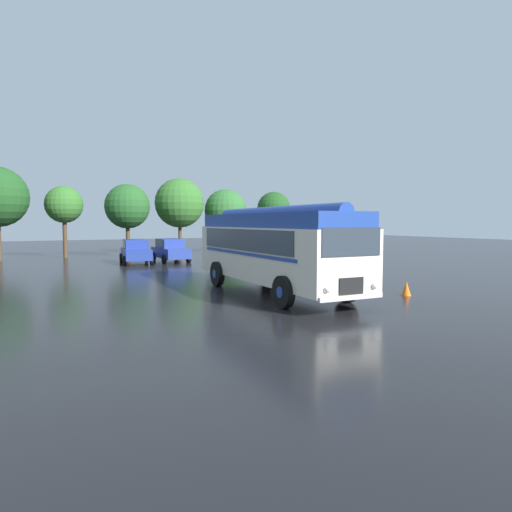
{
  "coord_description": "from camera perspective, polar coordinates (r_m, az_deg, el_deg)",
  "views": [
    {
      "loc": [
        -10.21,
        -16.32,
        2.89
      ],
      "look_at": [
        -0.97,
        1.07,
        1.4
      ],
      "focal_mm": 32.0,
      "sensor_mm": 36.0,
      "label": 1
    }
  ],
  "objects": [
    {
      "name": "car_near_left",
      "position": [
        32.61,
        -14.8,
        0.59
      ],
      "size": [
        2.34,
        4.38,
        1.66
      ],
      "color": "navy",
      "rests_on": "ground"
    },
    {
      "name": "tree_extra_right",
      "position": [
        44.18,
        2.13,
        5.94
      ],
      "size": [
        3.2,
        3.2,
        5.75
      ],
      "color": "#4C3823",
      "rests_on": "ground"
    },
    {
      "name": "vintage_bus",
      "position": [
        18.4,
        2.21,
        1.22
      ],
      "size": [
        3.11,
        10.2,
        3.49
      ],
      "color": "silver",
      "rests_on": "ground"
    },
    {
      "name": "car_mid_left",
      "position": [
        33.32,
        -10.66,
        0.73
      ],
      "size": [
        1.99,
        4.22,
        1.66
      ],
      "color": "navy",
      "rests_on": "ground"
    },
    {
      "name": "traffic_cone",
      "position": [
        18.81,
        18.29,
        -3.88
      ],
      "size": [
        0.36,
        0.36,
        0.55
      ],
      "primitive_type": "cone",
      "color": "orange",
      "rests_on": "ground"
    },
    {
      "name": "ground_plane",
      "position": [
        19.46,
        4.02,
        -4.22
      ],
      "size": [
        120.0,
        120.0,
        0.0
      ],
      "primitive_type": "plane",
      "color": "black"
    },
    {
      "name": "tree_centre",
      "position": [
        38.88,
        -15.88,
        5.94
      ],
      "size": [
        3.62,
        3.62,
        5.95
      ],
      "color": "#4C3823",
      "rests_on": "ground"
    },
    {
      "name": "tree_right_of_centre",
      "position": [
        40.96,
        -9.57,
        6.62
      ],
      "size": [
        4.33,
        4.33,
        6.69
      ],
      "color": "#4C3823",
      "rests_on": "ground"
    },
    {
      "name": "tree_left_of_centre",
      "position": [
        39.44,
        -22.98,
        6.03
      ],
      "size": [
        2.93,
        2.93,
        5.71
      ],
      "color": "#4C3823",
      "rests_on": "ground"
    },
    {
      "name": "tree_far_right",
      "position": [
        42.73,
        -3.89,
        5.76
      ],
      "size": [
        3.92,
        3.92,
        5.89
      ],
      "color": "#4C3823",
      "rests_on": "ground"
    }
  ]
}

